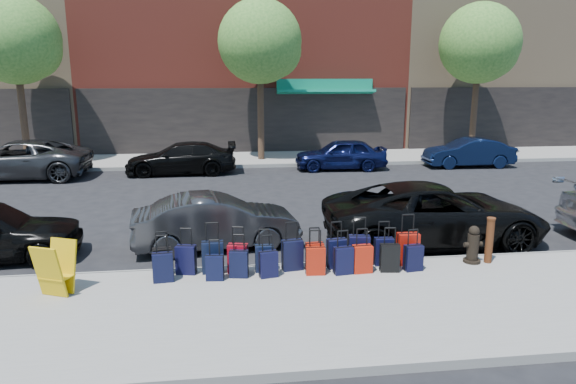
{
  "coord_description": "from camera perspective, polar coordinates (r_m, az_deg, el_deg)",
  "views": [
    {
      "loc": [
        -1.25,
        -14.58,
        4.01
      ],
      "look_at": [
        0.4,
        -1.5,
        1.01
      ],
      "focal_mm": 32.0,
      "sensor_mm": 36.0,
      "label": 1
    }
  ],
  "objects": [
    {
      "name": "tree_left",
      "position": [
        25.61,
        -27.76,
        14.53
      ],
      "size": [
        3.8,
        3.8,
        7.27
      ],
      "color": "black",
      "rests_on": "sidewalk_far"
    },
    {
      "name": "ground",
      "position": [
        15.17,
        -2.2,
        -2.53
      ],
      "size": [
        120.0,
        120.0,
        0.0
      ],
      "primitive_type": "plane",
      "color": "black",
      "rests_on": "ground"
    },
    {
      "name": "suitcase_front_8",
      "position": [
        10.76,
        7.9,
        -6.49
      ],
      "size": [
        0.46,
        0.3,
        1.03
      ],
      "rotation": [
        0.0,
        0.0,
        -0.17
      ],
      "color": "black",
      "rests_on": "sidewalk_near"
    },
    {
      "name": "suitcase_back_8",
      "position": [
        10.44,
        8.26,
        -7.36
      ],
      "size": [
        0.39,
        0.24,
        0.9
      ],
      "rotation": [
        0.0,
        0.0,
        0.06
      ],
      "color": "#A91C0A",
      "rests_on": "sidewalk_near"
    },
    {
      "name": "tree_right",
      "position": [
        27.12,
        20.76,
        14.97
      ],
      "size": [
        3.8,
        3.8,
        7.27
      ],
      "color": "black",
      "rests_on": "sidewalk_far"
    },
    {
      "name": "suitcase_back_2",
      "position": [
        10.08,
        -8.15,
        -8.3
      ],
      "size": [
        0.35,
        0.22,
        0.8
      ],
      "rotation": [
        0.0,
        0.0,
        -0.09
      ],
      "color": "black",
      "rests_on": "sidewalk_near"
    },
    {
      "name": "sidewalk_near",
      "position": [
        9.07,
        1.49,
        -12.89
      ],
      "size": [
        60.0,
        4.0,
        0.15
      ],
      "primitive_type": "cube",
      "color": "gray",
      "rests_on": "ground"
    },
    {
      "name": "suitcase_back_3",
      "position": [
        10.16,
        -5.48,
        -7.95
      ],
      "size": [
        0.39,
        0.26,
        0.86
      ],
      "rotation": [
        0.0,
        0.0,
        -0.17
      ],
      "color": "black",
      "rests_on": "sidewalk_near"
    },
    {
      "name": "car_far_3",
      "position": [
        24.4,
        19.42,
        4.15
      ],
      "size": [
        3.96,
        1.48,
        1.29
      ],
      "primitive_type": "imported",
      "rotation": [
        0.0,
        0.0,
        -1.6
      ],
      "color": "#0B1734",
      "rests_on": "ground"
    },
    {
      "name": "suitcase_front_5",
      "position": [
        10.46,
        0.48,
        -7.0
      ],
      "size": [
        0.44,
        0.29,
        0.99
      ],
      "rotation": [
        0.0,
        0.0,
        0.15
      ],
      "color": "black",
      "rests_on": "sidewalk_near"
    },
    {
      "name": "suitcase_front_3",
      "position": [
        10.37,
        -5.59,
        -7.36
      ],
      "size": [
        0.43,
        0.29,
        0.94
      ],
      "rotation": [
        0.0,
        0.0,
        -0.21
      ],
      "color": "maroon",
      "rests_on": "sidewalk_near"
    },
    {
      "name": "bollard",
      "position": [
        11.59,
        21.48,
        -4.93
      ],
      "size": [
        0.18,
        0.18,
        0.98
      ],
      "color": "#38190C",
      "rests_on": "sidewalk_near"
    },
    {
      "name": "suitcase_front_9",
      "position": [
        10.91,
        10.59,
        -6.5
      ],
      "size": [
        0.39,
        0.23,
        0.93
      ],
      "rotation": [
        0.0,
        0.0,
        -0.05
      ],
      "color": "black",
      "rests_on": "sidewalk_near"
    },
    {
      "name": "suitcase_front_6",
      "position": [
        10.58,
        2.97,
        -7.05
      ],
      "size": [
        0.36,
        0.2,
        0.86
      ],
      "rotation": [
        0.0,
        0.0,
        0.03
      ],
      "color": "maroon",
      "rests_on": "sidewalk_near"
    },
    {
      "name": "suitcase_back_9",
      "position": [
        10.59,
        11.22,
        -7.18
      ],
      "size": [
        0.4,
        0.26,
        0.9
      ],
      "rotation": [
        0.0,
        0.0,
        -0.13
      ],
      "color": "black",
      "rests_on": "sidewalk_near"
    },
    {
      "name": "curb_far",
      "position": [
        22.93,
        -3.95,
        2.89
      ],
      "size": [
        60.0,
        0.08,
        0.15
      ],
      "primitive_type": "cube",
      "color": "gray",
      "rests_on": "ground"
    },
    {
      "name": "suitcase_front_2",
      "position": [
        10.42,
        -8.36,
        -7.17
      ],
      "size": [
        0.43,
        0.24,
        1.03
      ],
      "rotation": [
        0.0,
        0.0,
        0.01
      ],
      "color": "black",
      "rests_on": "sidewalk_near"
    },
    {
      "name": "curb_near",
      "position": [
        10.91,
        -0.12,
        -8.33
      ],
      "size": [
        60.0,
        0.08,
        0.15
      ],
      "primitive_type": "cube",
      "color": "gray",
      "rests_on": "ground"
    },
    {
      "name": "suitcase_back_10",
      "position": [
        10.74,
        13.75,
        -7.1
      ],
      "size": [
        0.38,
        0.25,
        0.85
      ],
      "rotation": [
        0.0,
        0.0,
        0.13
      ],
      "color": "black",
      "rests_on": "sidewalk_near"
    },
    {
      "name": "suitcase_front_10",
      "position": [
        11.05,
        13.16,
        -6.15
      ],
      "size": [
        0.44,
        0.25,
        1.07
      ],
      "rotation": [
        0.0,
        0.0,
        -0.01
      ],
      "color": "#9C130A",
      "rests_on": "sidewalk_near"
    },
    {
      "name": "car_near_1",
      "position": [
        12.24,
        -7.99,
        -3.29
      ],
      "size": [
        4.03,
        1.83,
        1.28
      ],
      "primitive_type": "imported",
      "rotation": [
        0.0,
        0.0,
        1.7
      ],
      "color": "#313133",
      "rests_on": "ground"
    },
    {
      "name": "suitcase_front_7",
      "position": [
        10.64,
        5.45,
        -6.78
      ],
      "size": [
        0.43,
        0.28,
        0.96
      ],
      "rotation": [
        0.0,
        0.0,
        0.15
      ],
      "color": "black",
      "rests_on": "sidewalk_near"
    },
    {
      "name": "suitcase_back_6",
      "position": [
        10.26,
        3.06,
        -7.61
      ],
      "size": [
        0.39,
        0.24,
        0.9
      ],
      "rotation": [
        0.0,
        0.0,
        -0.06
      ],
      "color": "#A11B0A",
      "rests_on": "sidewalk_near"
    },
    {
      "name": "tree_center",
      "position": [
        24.19,
        -2.79,
        16.11
      ],
      "size": [
        3.8,
        3.8,
        7.27
      ],
      "color": "black",
      "rests_on": "sidewalk_far"
    },
    {
      "name": "car_far_1",
      "position": [
        21.8,
        -11.79,
        3.69
      ],
      "size": [
        4.54,
        1.85,
        1.32
      ],
      "primitive_type": "imported",
      "rotation": [
        0.0,
        0.0,
        -1.57
      ],
      "color": "black",
      "rests_on": "ground"
    },
    {
      "name": "car_near_2",
      "position": [
        12.93,
        15.97,
        -2.33
      ],
      "size": [
        5.37,
        2.51,
        1.48
      ],
      "primitive_type": "imported",
      "rotation": [
        0.0,
        0.0,
        1.58
      ],
      "color": "black",
      "rests_on": "ground"
    },
    {
      "name": "fire_hydrant",
      "position": [
        11.52,
        19.86,
        -5.62
      ],
      "size": [
        0.4,
        0.36,
        0.8
      ],
      "rotation": [
        0.0,
        0.0,
        0.06
      ],
      "color": "black",
      "rests_on": "sidewalk_near"
    },
    {
      "name": "suitcase_front_4",
      "position": [
        10.4,
        -2.64,
        -7.36
      ],
      "size": [
        0.37,
        0.22,
        0.88
      ],
      "rotation": [
        0.0,
        0.0,
        -0.05
      ],
      "color": "black",
      "rests_on": "sidewalk_near"
    },
    {
      "name": "suitcase_back_4",
      "position": [
        10.13,
        -2.2,
        -8.0
      ],
      "size": [
        0.38,
        0.27,
        0.84
      ],
      "rotation": [
        0.0,
        0.0,
        0.19
      ],
      "color": "black",
      "rests_on": "sidewalk_near"
    },
    {
      "name": "car_far_2",
      "position": [
        22.46,
        5.87,
        4.2
      ],
      "size": [
        4.04,
        1.81,
        1.35
      ],
      "primitive_type": "imported",
      "rotation": [
        0.0,
        0.0,
        -1.63
      ],
      "color": "#0D133D",
      "rests_on": "ground"
    },
    {
      "name": "display_rack",
      "position": [
        10.16,
        -24.4,
        -7.83
      ],
      "size": [
        0.73,
        0.76,
        0.97
      ],
      "rotation": [
        0.0,
        0.0,
        -0.41
      ],
      "color": "gold",
      "rests_on": "sidewalk_near"
    },
    {
      "name": "suitcase_back_0",
      "position": [
        10.19,
        -13.72,
        -8.12
      ],
      "size": [
        0.4,
        0.26,
        0.91
      ],
      "rotation": [
        0.0,
        0.0,
        0.1
      ],
      "color": "black",
      "rests_on": "sidewalk_near"
    },
    {
      "name": "car_far_0",
      "position": [
        22.93,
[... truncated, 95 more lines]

